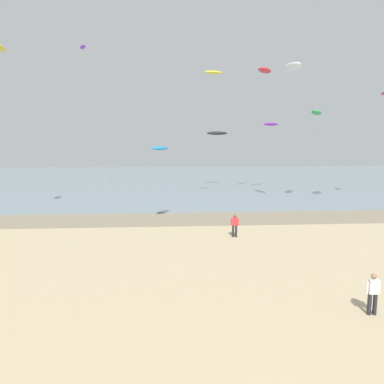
# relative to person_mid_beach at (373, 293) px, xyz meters

# --- Properties ---
(wet_sand_strip) EXTENTS (120.00, 5.90, 0.01)m
(wet_sand_strip) POSITION_rel_person_mid_beach_xyz_m (-4.93, 18.80, -0.91)
(wet_sand_strip) COLOR gray
(wet_sand_strip) RESTS_ON ground
(sea) EXTENTS (160.00, 70.00, 0.10)m
(sea) POSITION_rel_person_mid_beach_xyz_m (-4.93, 56.75, -0.87)
(sea) COLOR gray
(sea) RESTS_ON ground
(person_mid_beach) EXTENTS (0.57, 0.24, 1.71)m
(person_mid_beach) POSITION_rel_person_mid_beach_xyz_m (0.00, 0.00, 0.00)
(person_mid_beach) COLOR #232328
(person_mid_beach) RESTS_ON ground
(person_left_flank) EXTENTS (0.56, 0.28, 1.71)m
(person_left_flank) POSITION_rel_person_mid_beach_xyz_m (-3.23, 12.21, 0.00)
(person_left_flank) COLOR #232328
(person_left_flank) RESTS_ON ground
(kite_aloft_1) EXTENTS (1.42, 2.24, 0.36)m
(kite_aloft_1) POSITION_rel_person_mid_beach_xyz_m (-19.59, 39.13, 19.10)
(kite_aloft_1) COLOR purple
(kite_aloft_2) EXTENTS (2.44, 3.48, 0.62)m
(kite_aloft_2) POSITION_rel_person_mid_beach_xyz_m (8.75, 26.99, 9.40)
(kite_aloft_2) COLOR green
(kite_aloft_3) EXTENTS (2.86, 2.97, 0.78)m
(kite_aloft_3) POSITION_rel_person_mid_beach_xyz_m (4.32, 33.04, 15.11)
(kite_aloft_3) COLOR red
(kite_aloft_4) EXTENTS (1.67, 3.69, 1.00)m
(kite_aloft_4) POSITION_rel_person_mid_beach_xyz_m (4.67, 23.97, 13.61)
(kite_aloft_4) COLOR white
(kite_aloft_5) EXTENTS (2.27, 1.16, 0.38)m
(kite_aloft_5) POSITION_rel_person_mid_beach_xyz_m (-2.84, 28.28, 13.87)
(kite_aloft_5) COLOR yellow
(kite_aloft_6) EXTENTS (1.80, 2.02, 0.39)m
(kite_aloft_6) POSITION_rel_person_mid_beach_xyz_m (-8.72, 16.49, 5.51)
(kite_aloft_6) COLOR #2384D1
(kite_aloft_7) EXTENTS (3.39, 1.49, 0.58)m
(kite_aloft_7) POSITION_rel_person_mid_beach_xyz_m (-0.47, 41.82, 7.50)
(kite_aloft_7) COLOR black
(kite_aloft_11) EXTENTS (2.95, 2.37, 0.63)m
(kite_aloft_11) POSITION_rel_person_mid_beach_xyz_m (6.46, 36.99, 8.64)
(kite_aloft_11) COLOR purple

